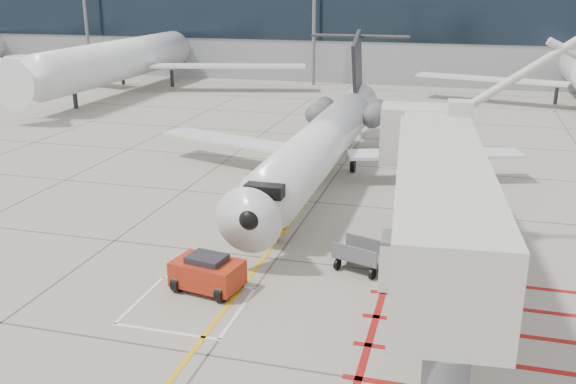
# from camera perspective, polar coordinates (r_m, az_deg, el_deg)

# --- Properties ---
(ground_plane) EXTENTS (260.00, 260.00, 0.00)m
(ground_plane) POSITION_cam_1_polar(r_m,az_deg,el_deg) (25.15, -3.66, -9.56)
(ground_plane) COLOR gray
(ground_plane) RESTS_ON ground
(regional_jet) EXTENTS (24.54, 30.89, 8.08)m
(regional_jet) POSITION_cam_1_polar(r_m,az_deg,el_deg) (35.94, 2.15, 5.86)
(regional_jet) COLOR silver
(regional_jet) RESTS_ON ground_plane
(jet_bridge) EXTENTS (11.28, 21.00, 8.10)m
(jet_bridge) POSITION_cam_1_polar(r_m,az_deg,el_deg) (22.35, 13.28, -2.32)
(jet_bridge) COLOR beige
(jet_bridge) RESTS_ON ground_plane
(pushback_tug) EXTENTS (2.92, 2.11, 1.56)m
(pushback_tug) POSITION_cam_1_polar(r_m,az_deg,el_deg) (25.75, -7.17, -7.06)
(pushback_tug) COLOR #A4260F
(pushback_tug) RESTS_ON ground_plane
(baggage_cart) EXTENTS (2.43, 1.95, 1.33)m
(baggage_cart) POSITION_cam_1_polar(r_m,az_deg,el_deg) (27.44, 6.47, -5.64)
(baggage_cart) COLOR #535357
(baggage_cart) RESTS_ON ground_plane
(ground_power_unit) EXTENTS (2.74, 1.66, 2.13)m
(ground_power_unit) POSITION_cam_1_polar(r_m,az_deg,el_deg) (26.09, 11.19, -6.24)
(ground_power_unit) COLOR silver
(ground_power_unit) RESTS_ON ground_plane
(cone_nose) EXTENTS (0.35, 0.35, 0.49)m
(cone_nose) POSITION_cam_1_polar(r_m,az_deg,el_deg) (31.66, -2.00, -3.04)
(cone_nose) COLOR #DB530B
(cone_nose) RESTS_ON ground_plane
(cone_side) EXTENTS (0.38, 0.38, 0.52)m
(cone_side) POSITION_cam_1_polar(r_m,az_deg,el_deg) (31.85, -0.50, -2.86)
(cone_side) COLOR #F64F0C
(cone_side) RESTS_ON ground_plane
(terminal_building) EXTENTS (180.00, 28.00, 14.00)m
(terminal_building) POSITION_cam_1_polar(r_m,az_deg,el_deg) (91.17, 17.49, 14.40)
(terminal_building) COLOR gray
(terminal_building) RESTS_ON ground_plane
(terminal_glass_band) EXTENTS (180.00, 0.10, 6.00)m
(terminal_glass_band) POSITION_cam_1_polar(r_m,az_deg,el_deg) (77.10, 17.82, 14.58)
(terminal_glass_band) COLOR black
(terminal_glass_band) RESTS_ON ground_plane
(bg_aircraft_b) EXTENTS (38.55, 42.83, 12.85)m
(bg_aircraft_b) POSITION_cam_1_polar(r_m,az_deg,el_deg) (76.36, -13.45, 13.72)
(bg_aircraft_b) COLOR silver
(bg_aircraft_b) RESTS_ON ground_plane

